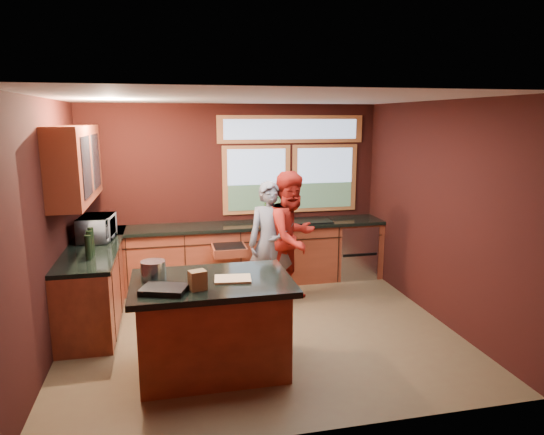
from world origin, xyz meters
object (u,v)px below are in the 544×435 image
object	(u,v)px
person_grey	(271,243)
stock_pot	(153,270)
cutting_board	(233,279)
island	(213,325)
person_red	(291,238)

from	to	relation	value
person_grey	stock_pot	bearing A→B (deg)	-126.59
cutting_board	stock_pot	world-z (taller)	stock_pot
island	person_red	xyz separation A→B (m)	(1.23, 1.62, 0.42)
island	cutting_board	xyz separation A→B (m)	(0.20, -0.05, 0.48)
island	stock_pot	distance (m)	0.80
island	person_grey	bearing A→B (deg)	59.91
island	cutting_board	distance (m)	0.52
stock_pot	person_grey	bearing A→B (deg)	44.75
person_grey	cutting_board	xyz separation A→B (m)	(-0.75, -1.68, 0.12)
stock_pot	island	bearing A→B (deg)	-15.26
person_grey	stock_pot	size ratio (longest dim) A/B	6.99
person_red	cutting_board	distance (m)	1.96
person_red	stock_pot	world-z (taller)	person_red
island	stock_pot	size ratio (longest dim) A/B	6.46
stock_pot	person_red	bearing A→B (deg)	39.52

